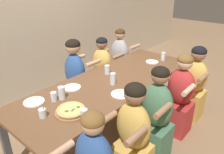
{
  "coord_description": "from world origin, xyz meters",
  "views": [
    {
      "loc": [
        -1.9,
        -1.62,
        2.0
      ],
      "look_at": [
        0.0,
        0.0,
        0.84
      ],
      "focal_mm": 35.0,
      "sensor_mm": 36.0,
      "label": 1
    }
  ],
  "objects_px": {
    "drinking_glass_b": "(107,70)",
    "diner_far_right": "(120,64)",
    "drinking_glass_f": "(113,80)",
    "diner_far_center": "(76,82)",
    "diner_near_midright": "(179,99)",
    "drinking_glass_a": "(62,94)",
    "pizza_board_main": "(71,111)",
    "drinking_glass_d": "(84,117)",
    "cocktail_glass_blue": "(43,113)",
    "empty_plate_a": "(34,102)",
    "drinking_glass_e": "(163,56)",
    "diner_near_midleft": "(132,140)",
    "empty_plate_b": "(152,62)",
    "diner_near_center": "(156,119)",
    "empty_plate_c": "(72,87)",
    "diner_near_right": "(193,86)",
    "empty_plate_d": "(121,94)",
    "diner_far_midright": "(103,73)",
    "drinking_glass_c": "(54,97)"
  },
  "relations": [
    {
      "from": "drinking_glass_f",
      "to": "diner_far_center",
      "type": "xyz_separation_m",
      "value": [
        0.04,
        0.76,
        -0.28
      ]
    },
    {
      "from": "cocktail_glass_blue",
      "to": "diner_far_center",
      "type": "relative_size",
      "value": 0.09
    },
    {
      "from": "diner_near_midright",
      "to": "diner_far_right",
      "type": "distance_m",
      "value": 1.44
    },
    {
      "from": "empty_plate_a",
      "to": "drinking_glass_b",
      "type": "distance_m",
      "value": 1.06
    },
    {
      "from": "drinking_glass_e",
      "to": "diner_near_center",
      "type": "distance_m",
      "value": 1.31
    },
    {
      "from": "empty_plate_c",
      "to": "drinking_glass_f",
      "type": "distance_m",
      "value": 0.5
    },
    {
      "from": "diner_near_center",
      "to": "cocktail_glass_blue",
      "type": "bearing_deg",
      "value": 55.6
    },
    {
      "from": "drinking_glass_f",
      "to": "drinking_glass_d",
      "type": "bearing_deg",
      "value": -158.13
    },
    {
      "from": "diner_near_midright",
      "to": "diner_far_midright",
      "type": "height_order",
      "value": "diner_near_midright"
    },
    {
      "from": "drinking_glass_b",
      "to": "drinking_glass_f",
      "type": "height_order",
      "value": "drinking_glass_f"
    },
    {
      "from": "drinking_glass_d",
      "to": "cocktail_glass_blue",
      "type": "bearing_deg",
      "value": 118.49
    },
    {
      "from": "diner_near_right",
      "to": "empty_plate_a",
      "type": "bearing_deg",
      "value": 63.79
    },
    {
      "from": "drinking_glass_f",
      "to": "diner_far_right",
      "type": "height_order",
      "value": "diner_far_right"
    },
    {
      "from": "diner_near_right",
      "to": "empty_plate_d",
      "type": "bearing_deg",
      "value": 73.29
    },
    {
      "from": "empty_plate_c",
      "to": "drinking_glass_b",
      "type": "xyz_separation_m",
      "value": [
        0.58,
        -0.04,
        0.05
      ]
    },
    {
      "from": "empty_plate_b",
      "to": "cocktail_glass_blue",
      "type": "xyz_separation_m",
      "value": [
        -1.92,
        0.04,
        0.03
      ]
    },
    {
      "from": "diner_far_center",
      "to": "drinking_glass_c",
      "type": "bearing_deg",
      "value": -54.41
    },
    {
      "from": "diner_near_midleft",
      "to": "cocktail_glass_blue",
      "type": "bearing_deg",
      "value": 38.47
    },
    {
      "from": "empty_plate_b",
      "to": "empty_plate_d",
      "type": "relative_size",
      "value": 0.87
    },
    {
      "from": "empty_plate_a",
      "to": "drinking_glass_e",
      "type": "xyz_separation_m",
      "value": [
        2.03,
        -0.42,
        0.06
      ]
    },
    {
      "from": "drinking_glass_b",
      "to": "diner_far_center",
      "type": "xyz_separation_m",
      "value": [
        -0.15,
        0.49,
        -0.27
      ]
    },
    {
      "from": "empty_plate_b",
      "to": "diner_near_center",
      "type": "distance_m",
      "value": 1.17
    },
    {
      "from": "drinking_glass_a",
      "to": "drinking_glass_f",
      "type": "bearing_deg",
      "value": -17.04
    },
    {
      "from": "cocktail_glass_blue",
      "to": "drinking_glass_f",
      "type": "xyz_separation_m",
      "value": [
        0.95,
        -0.06,
        0.02
      ]
    },
    {
      "from": "drinking_glass_e",
      "to": "diner_far_center",
      "type": "xyz_separation_m",
      "value": [
        -1.12,
        0.81,
        -0.28
      ]
    },
    {
      "from": "drinking_glass_c",
      "to": "drinking_glass_f",
      "type": "distance_m",
      "value": 0.74
    },
    {
      "from": "drinking_glass_a",
      "to": "diner_near_center",
      "type": "relative_size",
      "value": 0.12
    },
    {
      "from": "empty_plate_a",
      "to": "drinking_glass_e",
      "type": "distance_m",
      "value": 2.07
    },
    {
      "from": "drinking_glass_b",
      "to": "drinking_glass_f",
      "type": "relative_size",
      "value": 0.84
    },
    {
      "from": "drinking_glass_f",
      "to": "diner_near_right",
      "type": "relative_size",
      "value": 0.13
    },
    {
      "from": "drinking_glass_d",
      "to": "drinking_glass_e",
      "type": "height_order",
      "value": "drinking_glass_d"
    },
    {
      "from": "empty_plate_c",
      "to": "drinking_glass_a",
      "type": "xyz_separation_m",
      "value": [
        -0.23,
        -0.11,
        0.06
      ]
    },
    {
      "from": "diner_near_midright",
      "to": "empty_plate_b",
      "type": "bearing_deg",
      "value": -27.13
    },
    {
      "from": "pizza_board_main",
      "to": "empty_plate_a",
      "type": "xyz_separation_m",
      "value": [
        -0.13,
        0.45,
        -0.02
      ]
    },
    {
      "from": "drinking_glass_b",
      "to": "diner_far_right",
      "type": "distance_m",
      "value": 1.07
    },
    {
      "from": "diner_near_midleft",
      "to": "diner_far_center",
      "type": "distance_m",
      "value": 1.44
    },
    {
      "from": "drinking_glass_f",
      "to": "diner_far_center",
      "type": "bearing_deg",
      "value": 86.96
    },
    {
      "from": "diner_near_midleft",
      "to": "diner_far_center",
      "type": "bearing_deg",
      "value": -18.7
    },
    {
      "from": "diner_near_midright",
      "to": "diner_far_midright",
      "type": "bearing_deg",
      "value": 0.72
    },
    {
      "from": "empty_plate_c",
      "to": "drinking_glass_e",
      "type": "bearing_deg",
      "value": -13.06
    },
    {
      "from": "empty_plate_c",
      "to": "drinking_glass_d",
      "type": "relative_size",
      "value": 1.49
    },
    {
      "from": "diner_near_center",
      "to": "diner_far_center",
      "type": "distance_m",
      "value": 1.37
    },
    {
      "from": "drinking_glass_a",
      "to": "diner_far_center",
      "type": "height_order",
      "value": "diner_far_center"
    },
    {
      "from": "empty_plate_c",
      "to": "drinking_glass_d",
      "type": "xyz_separation_m",
      "value": [
        -0.37,
        -0.61,
        0.05
      ]
    },
    {
      "from": "diner_near_center",
      "to": "empty_plate_c",
      "type": "bearing_deg",
      "value": 24.38
    },
    {
      "from": "pizza_board_main",
      "to": "diner_near_midright",
      "type": "xyz_separation_m",
      "value": [
        1.38,
        -0.52,
        -0.29
      ]
    },
    {
      "from": "diner_far_right",
      "to": "diner_near_center",
      "type": "bearing_deg",
      "value": -37.94
    },
    {
      "from": "cocktail_glass_blue",
      "to": "diner_near_midright",
      "type": "relative_size",
      "value": 0.1
    },
    {
      "from": "pizza_board_main",
      "to": "diner_far_right",
      "type": "distance_m",
      "value": 2.04
    },
    {
      "from": "diner_far_right",
      "to": "drinking_glass_c",
      "type": "bearing_deg",
      "value": -73.41
    }
  ]
}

